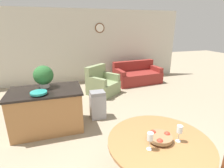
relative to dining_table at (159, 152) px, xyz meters
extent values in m
cube|color=beige|center=(-0.22, 5.16, 0.78)|extent=(8.00, 0.06, 2.70)
cylinder|color=brown|center=(0.47, 5.12, 1.46)|extent=(0.36, 0.02, 0.36)
cylinder|color=white|center=(0.47, 5.10, 1.46)|extent=(0.29, 0.01, 0.29)
cylinder|color=#9E6B3D|center=(0.00, 0.00, -0.20)|extent=(0.13, 0.13, 0.66)
cylinder|color=#9E6B3D|center=(0.00, 0.00, 0.15)|extent=(1.31, 1.31, 0.03)
cylinder|color=olive|center=(0.00, 0.00, 0.18)|extent=(0.12, 0.12, 0.03)
cylinder|color=olive|center=(0.00, 0.00, 0.22)|extent=(0.31, 0.31, 0.05)
sphere|color=#B73323|center=(0.11, 0.01, 0.23)|extent=(0.08, 0.08, 0.08)
sphere|color=#B73323|center=(-0.05, 0.10, 0.23)|extent=(0.08, 0.08, 0.08)
sphere|color=#B73323|center=(-0.06, -0.09, 0.23)|extent=(0.08, 0.08, 0.08)
cylinder|color=silver|center=(-0.20, -0.10, 0.17)|extent=(0.06, 0.06, 0.01)
cylinder|color=silver|center=(-0.20, -0.10, 0.23)|extent=(0.01, 0.01, 0.12)
cylinder|color=silver|center=(-0.20, -0.10, 0.34)|extent=(0.07, 0.07, 0.09)
cylinder|color=silver|center=(0.21, -0.08, 0.17)|extent=(0.06, 0.06, 0.01)
cylinder|color=silver|center=(0.21, -0.08, 0.23)|extent=(0.01, 0.01, 0.12)
cylinder|color=silver|center=(0.21, -0.08, 0.34)|extent=(0.07, 0.07, 0.09)
cube|color=#9E6B3D|center=(-1.44, 1.94, -0.15)|extent=(1.37, 0.81, 0.84)
cube|color=black|center=(-1.44, 1.94, 0.29)|extent=(1.43, 0.87, 0.04)
cylinder|color=teal|center=(-1.53, 1.71, 0.32)|extent=(0.11, 0.11, 0.02)
cylinder|color=teal|center=(-1.53, 1.71, 0.35)|extent=(0.30, 0.30, 0.04)
cylinder|color=beige|center=(-1.44, 2.12, 0.37)|extent=(0.19, 0.19, 0.11)
sphere|color=#2D6B33|center=(-1.44, 2.12, 0.57)|extent=(0.40, 0.40, 0.40)
cube|color=#9E9EA3|center=(-0.33, 2.11, -0.28)|extent=(0.35, 0.28, 0.58)
cube|color=gray|center=(-0.33, 2.11, 0.05)|extent=(0.34, 0.27, 0.08)
cube|color=maroon|center=(1.73, 4.30, -0.36)|extent=(1.80, 1.06, 0.42)
cube|color=maroon|center=(1.70, 4.66, 0.04)|extent=(1.73, 0.35, 0.38)
cube|color=maroon|center=(0.96, 4.23, -0.27)|extent=(0.23, 0.85, 0.59)
cube|color=maroon|center=(2.51, 4.37, -0.27)|extent=(0.23, 0.85, 0.59)
cube|color=gray|center=(0.19, 3.57, -0.37)|extent=(1.16, 1.15, 0.40)
cube|color=gray|center=(-0.01, 3.82, 0.08)|extent=(0.77, 0.65, 0.50)
cube|color=gray|center=(-0.09, 3.36, -0.26)|extent=(0.55, 0.66, 0.62)
cube|color=gray|center=(0.47, 3.79, -0.26)|extent=(0.55, 0.66, 0.62)
camera|label=1|loc=(-1.12, -1.59, 1.53)|focal=28.00mm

